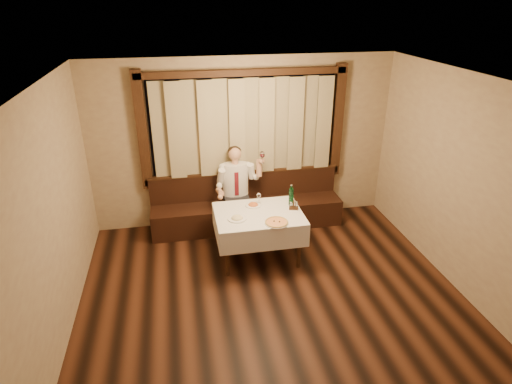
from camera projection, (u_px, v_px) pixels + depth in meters
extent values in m
cube|color=black|center=(287.00, 336.00, 5.02)|extent=(5.00, 6.00, 0.01)
cube|color=silver|center=(296.00, 98.00, 3.83)|extent=(5.00, 6.00, 0.01)
cube|color=tan|center=(243.00, 143.00, 7.09)|extent=(5.00, 0.01, 2.80)
cube|color=tan|center=(32.00, 259.00, 3.99)|extent=(0.01, 6.00, 2.80)
cube|color=tan|center=(503.00, 211.00, 4.86)|extent=(0.01, 6.00, 2.80)
cube|color=black|center=(243.00, 126.00, 6.95)|extent=(3.00, 0.02, 1.60)
cube|color=orange|center=(201.00, 146.00, 6.95)|extent=(0.50, 0.01, 0.40)
cube|color=black|center=(244.00, 175.00, 7.27)|extent=(3.30, 0.12, 0.10)
cube|color=black|center=(243.00, 73.00, 6.56)|extent=(3.30, 0.12, 0.10)
cube|color=black|center=(142.00, 132.00, 6.64)|extent=(0.16, 0.12, 1.90)
cube|color=black|center=(337.00, 121.00, 7.19)|extent=(0.16, 0.12, 1.90)
cube|color=#958660|center=(244.00, 127.00, 6.86)|extent=(2.90, 0.08, 1.55)
cube|color=black|center=(247.00, 214.00, 7.30)|extent=(3.20, 0.60, 0.45)
cube|color=black|center=(245.00, 185.00, 7.33)|extent=(3.20, 0.12, 0.45)
cube|color=black|center=(244.00, 171.00, 7.23)|extent=(3.20, 0.14, 0.04)
cylinder|color=black|center=(227.00, 254.00, 5.96)|extent=(0.06, 0.06, 0.71)
cylinder|color=black|center=(299.00, 246.00, 6.14)|extent=(0.06, 0.06, 0.71)
cylinder|color=black|center=(221.00, 228.00, 6.62)|extent=(0.06, 0.06, 0.71)
cylinder|color=black|center=(286.00, 222.00, 6.80)|extent=(0.06, 0.06, 0.71)
cube|color=black|center=(259.00, 214.00, 6.22)|extent=(1.20, 0.90, 0.04)
cube|color=white|center=(259.00, 213.00, 6.21)|extent=(1.26, 0.96, 0.01)
cube|color=white|center=(265.00, 240.00, 5.86)|extent=(1.26, 0.01, 0.35)
cube|color=white|center=(253.00, 209.00, 6.71)|extent=(1.26, 0.01, 0.35)
cube|color=white|center=(216.00, 228.00, 6.17)|extent=(0.01, 0.96, 0.35)
cube|color=white|center=(300.00, 220.00, 6.39)|extent=(0.01, 0.96, 0.35)
cylinder|color=white|center=(276.00, 223.00, 5.93)|extent=(0.34, 0.34, 0.01)
cylinder|color=#D04E1F|center=(277.00, 222.00, 5.92)|extent=(0.31, 0.31, 0.01)
torus|color=tan|center=(277.00, 222.00, 5.92)|extent=(0.32, 0.32, 0.02)
sphere|color=black|center=(274.00, 221.00, 5.93)|extent=(0.02, 0.02, 0.02)
sphere|color=black|center=(279.00, 222.00, 5.92)|extent=(0.02, 0.02, 0.02)
cylinder|color=white|center=(253.00, 205.00, 6.42)|extent=(0.24, 0.24, 0.01)
ellipsoid|color=#BB511D|center=(253.00, 203.00, 6.40)|extent=(0.15, 0.15, 0.07)
cylinder|color=white|center=(237.00, 219.00, 6.03)|extent=(0.27, 0.27, 0.02)
ellipsoid|color=beige|center=(237.00, 216.00, 6.01)|extent=(0.17, 0.17, 0.08)
cylinder|color=#104B22|center=(291.00, 197.00, 6.39)|extent=(0.07, 0.07, 0.26)
cylinder|color=#104B22|center=(291.00, 187.00, 6.33)|extent=(0.03, 0.03, 0.06)
cylinder|color=silver|center=(292.00, 185.00, 6.31)|extent=(0.03, 0.03, 0.01)
cylinder|color=white|center=(259.00, 204.00, 6.48)|extent=(0.06, 0.06, 0.01)
cylinder|color=white|center=(259.00, 201.00, 6.46)|extent=(0.01, 0.01, 0.09)
ellipsoid|color=white|center=(259.00, 195.00, 6.42)|extent=(0.07, 0.07, 0.08)
cube|color=black|center=(294.00, 208.00, 6.30)|extent=(0.15, 0.10, 0.04)
cube|color=black|center=(294.00, 203.00, 6.27)|extent=(0.03, 0.07, 0.10)
cylinder|color=white|center=(291.00, 205.00, 6.29)|extent=(0.04, 0.04, 0.08)
cylinder|color=silver|center=(291.00, 202.00, 6.27)|extent=(0.04, 0.04, 0.01)
cylinder|color=white|center=(296.00, 205.00, 6.28)|extent=(0.04, 0.04, 0.08)
cylinder|color=silver|center=(296.00, 202.00, 6.26)|extent=(0.04, 0.04, 0.01)
cube|color=black|center=(237.00, 202.00, 7.04)|extent=(0.40, 0.45, 0.16)
cube|color=black|center=(233.00, 226.00, 6.95)|extent=(0.11, 0.12, 0.45)
cube|color=black|center=(246.00, 224.00, 6.99)|extent=(0.11, 0.12, 0.45)
ellipsoid|color=white|center=(235.00, 179.00, 7.02)|extent=(0.42, 0.26, 0.54)
cube|color=maroon|center=(237.00, 184.00, 6.91)|extent=(0.07, 0.01, 0.40)
cylinder|color=tan|center=(235.00, 161.00, 6.89)|extent=(0.10, 0.10, 0.08)
sphere|color=tan|center=(235.00, 154.00, 6.84)|extent=(0.21, 0.21, 0.21)
ellipsoid|color=black|center=(235.00, 151.00, 6.85)|extent=(0.22, 0.22, 0.16)
sphere|color=white|center=(223.00, 167.00, 6.89)|extent=(0.13, 0.13, 0.13)
sphere|color=white|center=(247.00, 166.00, 6.96)|extent=(0.13, 0.13, 0.13)
sphere|color=tan|center=(220.00, 197.00, 6.65)|extent=(0.08, 0.08, 0.08)
sphere|color=tan|center=(262.00, 161.00, 6.79)|extent=(0.10, 0.10, 0.10)
cylinder|color=white|center=(262.00, 159.00, 6.75)|extent=(0.01, 0.01, 0.11)
ellipsoid|color=white|center=(262.00, 154.00, 6.71)|extent=(0.08, 0.08, 0.10)
ellipsoid|color=#4C070F|center=(262.00, 155.00, 6.72)|extent=(0.07, 0.07, 0.06)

